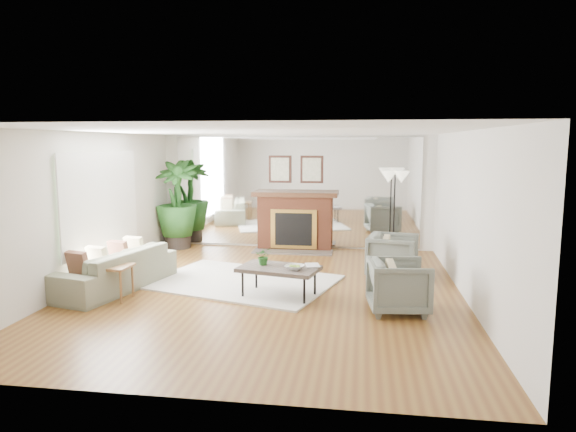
% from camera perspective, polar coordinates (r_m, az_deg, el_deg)
% --- Properties ---
extents(ground, '(7.00, 7.00, 0.00)m').
position_cam_1_polar(ground, '(8.20, -2.25, -8.32)').
color(ground, brown).
rests_on(ground, ground).
extents(wall_left, '(0.02, 7.00, 2.50)m').
position_cam_1_polar(wall_left, '(8.98, -21.42, 0.71)').
color(wall_left, silver).
rests_on(wall_left, ground).
extents(wall_right, '(0.02, 7.00, 2.50)m').
position_cam_1_polar(wall_right, '(7.96, 19.38, -0.07)').
color(wall_right, silver).
rests_on(wall_right, ground).
extents(wall_back, '(6.00, 0.02, 2.50)m').
position_cam_1_polar(wall_back, '(11.36, 0.92, 2.71)').
color(wall_back, silver).
rests_on(wall_back, ground).
extents(mirror_panel, '(5.40, 0.04, 2.40)m').
position_cam_1_polar(mirror_panel, '(11.34, 0.91, 2.70)').
color(mirror_panel, silver).
rests_on(mirror_panel, wall_back).
extents(window_panel, '(0.04, 2.40, 1.50)m').
position_cam_1_polar(window_panel, '(9.30, -20.08, 1.64)').
color(window_panel, '#B2E09E').
rests_on(window_panel, wall_left).
extents(fireplace, '(1.85, 0.83, 2.05)m').
position_cam_1_polar(fireplace, '(11.21, 0.76, -0.41)').
color(fireplace, brown).
rests_on(fireplace, ground).
extents(area_rug, '(3.43, 2.86, 0.03)m').
position_cam_1_polar(area_rug, '(8.70, -5.22, -7.26)').
color(area_rug, white).
rests_on(area_rug, ground).
extents(coffee_table, '(1.30, 0.93, 0.47)m').
position_cam_1_polar(coffee_table, '(7.76, -1.01, -5.96)').
color(coffee_table, '#574C45').
rests_on(coffee_table, ground).
extents(sofa, '(1.36, 2.35, 0.64)m').
position_cam_1_polar(sofa, '(8.69, -18.70, -5.60)').
color(sofa, slate).
rests_on(sofa, ground).
extents(armchair_back, '(0.97, 0.95, 0.76)m').
position_cam_1_polar(armchair_back, '(9.12, 11.56, -4.35)').
color(armchair_back, slate).
rests_on(armchair_back, ground).
extents(armchair_front, '(0.89, 0.87, 0.73)m').
position_cam_1_polar(armchair_front, '(7.28, 12.20, -7.62)').
color(armchair_front, slate).
rests_on(armchair_front, ground).
extents(side_table, '(0.47, 0.47, 0.52)m').
position_cam_1_polar(side_table, '(8.08, -18.68, -5.81)').
color(side_table, brown).
rests_on(side_table, ground).
extents(potted_ficus, '(0.97, 0.97, 1.95)m').
position_cam_1_polar(potted_ficus, '(11.57, -12.26, 1.58)').
color(potted_ficus, black).
rests_on(potted_ficus, ground).
extents(floor_lamp, '(0.57, 0.32, 1.76)m').
position_cam_1_polar(floor_lamp, '(10.57, 11.79, 3.50)').
color(floor_lamp, black).
rests_on(floor_lamp, ground).
extents(tabletop_plant, '(0.29, 0.27, 0.27)m').
position_cam_1_polar(tabletop_plant, '(7.87, -2.71, -4.46)').
color(tabletop_plant, '#265C21').
rests_on(tabletop_plant, coffee_table).
extents(fruit_bowl, '(0.35, 0.35, 0.07)m').
position_cam_1_polar(fruit_bowl, '(7.59, 0.75, -5.71)').
color(fruit_bowl, brown).
rests_on(fruit_bowl, coffee_table).
extents(book, '(0.26, 0.32, 0.02)m').
position_cam_1_polar(book, '(7.79, 2.01, -5.53)').
color(book, brown).
rests_on(book, coffee_table).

